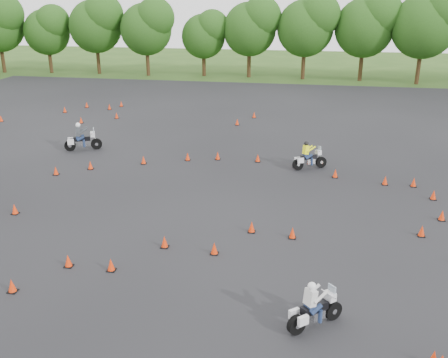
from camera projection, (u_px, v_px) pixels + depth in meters
ground at (207, 242)px, 19.75m from camera, size 140.00×140.00×0.00m
asphalt_pad at (231, 187)px, 25.28m from camera, size 62.00×62.00×0.00m
treeline at (303, 41)px, 50.11m from camera, size 86.92×32.15×10.41m
traffic_cones at (206, 185)px, 24.96m from camera, size 36.59×33.51×0.45m
rider_grey at (83, 136)px, 30.96m from camera, size 2.38×1.54×1.76m
rider_yellow at (311, 156)px, 27.64m from camera, size 2.09×1.47×1.57m
rider_white at (316, 304)px, 14.53m from camera, size 1.90×1.74×1.52m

